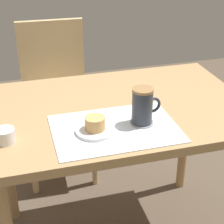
% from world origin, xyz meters
% --- Properties ---
extents(dining_table, '(1.08, 0.72, 0.76)m').
position_xyz_m(dining_table, '(0.00, 0.00, 0.66)').
color(dining_table, tan).
rests_on(dining_table, ground_plane).
extents(wooden_chair, '(0.44, 0.44, 0.91)m').
position_xyz_m(wooden_chair, '(-0.17, 0.72, 0.51)').
color(wooden_chair, '#D1B27F').
rests_on(wooden_chair, ground_plane).
extents(placemat, '(0.46, 0.32, 0.00)m').
position_xyz_m(placemat, '(-0.06, -0.18, 0.76)').
color(placemat, white).
rests_on(placemat, dining_table).
extents(pastry_plate, '(0.14, 0.14, 0.01)m').
position_xyz_m(pastry_plate, '(-0.14, -0.18, 0.77)').
color(pastry_plate, white).
rests_on(pastry_plate, placemat).
extents(pastry, '(0.07, 0.07, 0.05)m').
position_xyz_m(pastry, '(-0.14, -0.18, 0.80)').
color(pastry, '#E0A860').
rests_on(pastry, pastry_plate).
extents(coffee_coaster, '(0.09, 0.09, 0.00)m').
position_xyz_m(coffee_coaster, '(0.04, -0.17, 0.77)').
color(coffee_coaster, '#99999E').
rests_on(coffee_coaster, placemat).
extents(coffee_mug, '(0.11, 0.08, 0.14)m').
position_xyz_m(coffee_mug, '(0.05, -0.17, 0.84)').
color(coffee_mug, '#2D333D').
rests_on(coffee_mug, coffee_coaster).
extents(sugar_bowl, '(0.07, 0.07, 0.05)m').
position_xyz_m(sugar_bowl, '(-0.45, -0.16, 0.78)').
color(sugar_bowl, white).
rests_on(sugar_bowl, dining_table).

